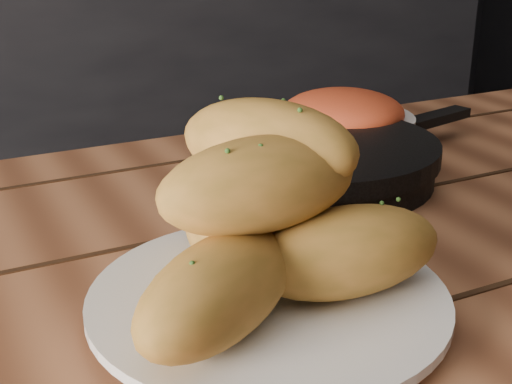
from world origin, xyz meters
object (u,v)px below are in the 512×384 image
(plate, at_px, (268,302))
(bread_rolls, at_px, (265,219))
(skillet, at_px, (316,158))
(bowl, at_px, (343,122))

(plate, distance_m, bread_rolls, 0.07)
(skillet, bearing_deg, bread_rolls, -128.51)
(plate, bearing_deg, bowl, 49.41)
(plate, relative_size, bowl, 1.47)
(skillet, bearing_deg, bowl, 43.03)
(plate, relative_size, skillet, 0.65)
(skillet, bearing_deg, plate, -127.92)
(bowl, bearing_deg, plate, -130.59)
(bread_rolls, height_order, bowl, bread_rolls)
(bread_rolls, relative_size, skillet, 0.65)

